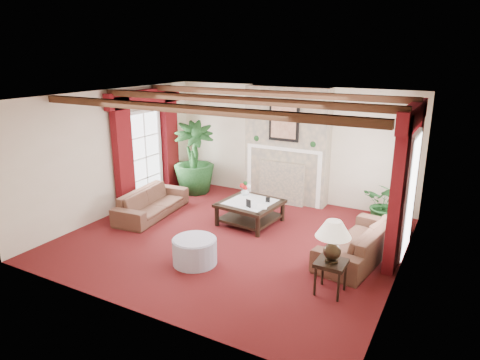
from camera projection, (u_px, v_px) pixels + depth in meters
The scene contains 23 objects.
floor at pixel (233, 238), 8.23m from camera, with size 6.00×6.00×0.00m, color #3D0B0B.
ceiling at pixel (233, 96), 7.45m from camera, with size 6.00×6.00×0.00m, color white.
back_wall at pixel (290, 144), 10.14m from camera, with size 6.00×0.02×2.70m, color beige.
left_wall at pixel (112, 153), 9.22m from camera, with size 0.02×5.50×2.70m, color beige.
right_wall at pixel (405, 196), 6.46m from camera, with size 0.02×5.50×2.70m, color beige.
ceiling_beams at pixel (233, 100), 7.46m from camera, with size 6.00×3.00×0.12m, color #311A0F, non-canonical shape.
fireplace at pixel (289, 86), 9.59m from camera, with size 2.00×0.52×2.70m, color tan, non-canonical shape.
french_door_left at pixel (142, 111), 9.82m from camera, with size 0.10×1.10×2.16m, color white, non-canonical shape.
french_door_right at pixel (418, 134), 7.08m from camera, with size 0.10×1.10×2.16m, color white, non-canonical shape.
curtains_left at pixel (145, 93), 9.64m from camera, with size 0.20×2.40×2.55m, color #500A0C, non-canonical shape.
curtains_right at pixel (414, 109), 7.01m from camera, with size 0.20×2.40×2.55m, color #500A0C, non-canonical shape.
sofa_left at pixel (152, 198), 9.31m from camera, with size 0.78×1.99×0.76m, color #330D16.
sofa_right at pixel (360, 235), 7.37m from camera, with size 0.92×2.16×0.82m, color #330D16.
potted_palm at pixel (194, 173), 10.79m from camera, with size 1.96×2.01×1.01m, color black.
small_plant at pixel (386, 210), 8.65m from camera, with size 1.04×1.12×0.76m, color black.
coffee_table at pixel (250, 213), 8.90m from camera, with size 1.14×1.14×0.46m, color black, non-canonical shape.
side_table at pixel (330, 277), 6.31m from camera, with size 0.44×0.44×0.51m, color black, non-canonical shape.
ottoman at pixel (195, 251), 7.21m from camera, with size 0.75×0.75×0.44m, color #8F8FA2.
table_lamp at pixel (333, 241), 6.14m from camera, with size 0.52×0.52×0.65m, color black, non-canonical shape.
flower_vase at pixel (245, 191), 9.23m from camera, with size 0.19×0.19×0.17m, color silver.
book at pixel (257, 200), 8.50m from camera, with size 0.20×0.10×0.29m, color black.
photo_frame_a at pixel (248, 204), 8.49m from camera, with size 0.13×0.02×0.17m, color black, non-canonical shape.
photo_frame_b at pixel (268, 200), 8.78m from camera, with size 0.09×0.02×0.12m, color black, non-canonical shape.
Camera 1 is at (3.74, -6.56, 3.45)m, focal length 32.00 mm.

